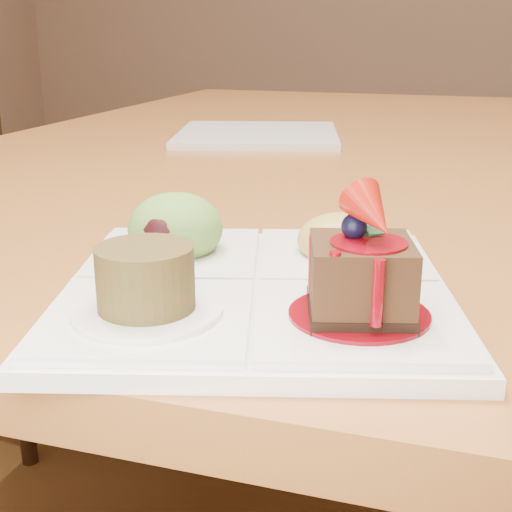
% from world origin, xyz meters
% --- Properties ---
extents(ground, '(6.00, 6.00, 0.00)m').
position_xyz_m(ground, '(0.00, 0.00, 0.00)').
color(ground, brown).
extents(dining_table, '(1.00, 1.80, 0.75)m').
position_xyz_m(dining_table, '(0.00, 0.00, 0.68)').
color(dining_table, '#935826').
rests_on(dining_table, ground).
extents(sampler_plate, '(0.33, 0.33, 0.10)m').
position_xyz_m(sampler_plate, '(0.18, -0.75, 0.77)').
color(sampler_plate, white).
rests_on(sampler_plate, dining_table).
extents(second_plate, '(0.33, 0.33, 0.01)m').
position_xyz_m(second_plate, '(-0.05, -0.01, 0.76)').
color(second_plate, white).
rests_on(second_plate, dining_table).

